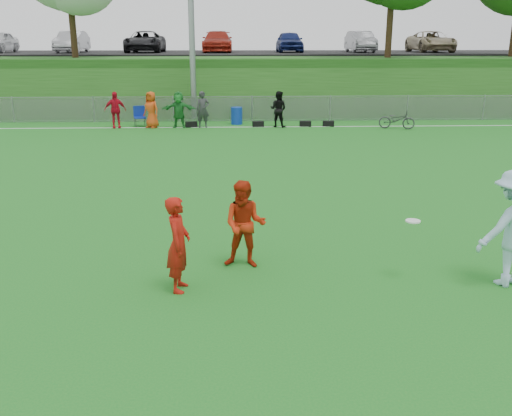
{
  "coord_description": "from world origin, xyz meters",
  "views": [
    {
      "loc": [
        -0.95,
        -9.24,
        4.15
      ],
      "look_at": [
        -0.56,
        0.5,
        1.22
      ],
      "focal_mm": 40.0,
      "sensor_mm": 36.0,
      "label": 1
    }
  ],
  "objects_px": {
    "player_red_left": "(178,244)",
    "player_red_center": "(245,224)",
    "frisbee": "(413,221)",
    "recycling_bin": "(237,116)",
    "bicycle": "(397,120)"
  },
  "relations": [
    {
      "from": "player_red_left",
      "to": "player_red_center",
      "type": "distance_m",
      "value": 1.51
    },
    {
      "from": "frisbee",
      "to": "bicycle",
      "type": "distance_m",
      "value": 17.74
    },
    {
      "from": "player_red_center",
      "to": "frisbee",
      "type": "relative_size",
      "value": 6.36
    },
    {
      "from": "player_red_center",
      "to": "bicycle",
      "type": "relative_size",
      "value": 1.0
    },
    {
      "from": "frisbee",
      "to": "player_red_center",
      "type": "bearing_deg",
      "value": 166.83
    },
    {
      "from": "recycling_bin",
      "to": "bicycle",
      "type": "bearing_deg",
      "value": -13.52
    },
    {
      "from": "bicycle",
      "to": "frisbee",
      "type": "bearing_deg",
      "value": -175.03
    },
    {
      "from": "player_red_center",
      "to": "recycling_bin",
      "type": "bearing_deg",
      "value": 100.18
    },
    {
      "from": "player_red_left",
      "to": "frisbee",
      "type": "bearing_deg",
      "value": -80.88
    },
    {
      "from": "player_red_left",
      "to": "frisbee",
      "type": "distance_m",
      "value": 4.07
    },
    {
      "from": "player_red_center",
      "to": "bicycle",
      "type": "distance_m",
      "value": 18.07
    },
    {
      "from": "player_red_left",
      "to": "player_red_center",
      "type": "xyz_separation_m",
      "value": [
        1.13,
        0.99,
        0.0
      ]
    },
    {
      "from": "recycling_bin",
      "to": "player_red_center",
      "type": "bearing_deg",
      "value": -89.9
    },
    {
      "from": "recycling_bin",
      "to": "bicycle",
      "type": "height_order",
      "value": "bicycle"
    },
    {
      "from": "player_red_left",
      "to": "recycling_bin",
      "type": "xyz_separation_m",
      "value": [
        1.1,
        19.25,
        -0.41
      ]
    }
  ]
}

